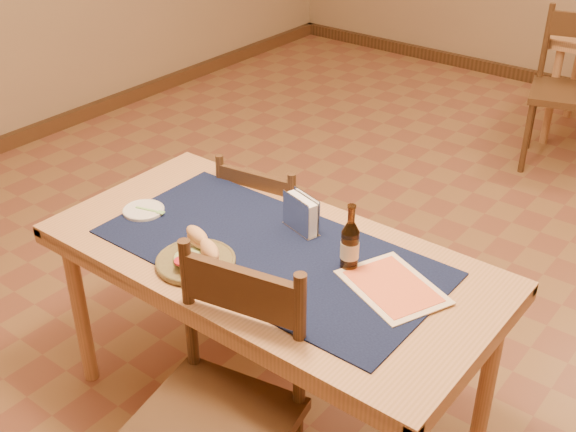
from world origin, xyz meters
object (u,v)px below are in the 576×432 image
Objects in this scene: chair_main_near at (219,412)px; sandwich_plate at (197,257)px; beer_bottle at (350,245)px; napkin_holder at (301,214)px; chair_main_far at (273,236)px; main_table at (271,272)px.

chair_main_near is 3.61× the size of sandwich_plate.
sandwich_plate is 0.51m from beer_bottle.
sandwich_plate is at bearing -143.78° from beer_bottle.
chair_main_near reaches higher than napkin_holder.
sandwich_plate is at bearing -109.95° from napkin_holder.
napkin_holder is (0.14, 0.39, 0.04)m from sandwich_plate.
sandwich_plate is at bearing 140.38° from chair_main_near.
chair_main_far is 1.11m from chair_main_near.
beer_bottle is at bearing 18.33° from main_table.
chair_main_near is (0.19, -0.49, -0.16)m from main_table.
sandwich_plate is (-0.34, 0.28, 0.28)m from chair_main_near.
beer_bottle is at bearing 82.81° from chair_main_near.
sandwich_plate is 0.41m from napkin_holder.
chair_main_near is 0.76m from napkin_holder.
beer_bottle reaches higher than napkin_holder.
chair_main_far is 0.88× the size of chair_main_near.
beer_bottle is (0.64, -0.38, 0.40)m from chair_main_far.
chair_main_near is 5.80× the size of napkin_holder.
chair_main_near is 4.14× the size of beer_bottle.
main_table is 0.28m from sandwich_plate.
main_table is 6.81× the size of beer_bottle.
beer_bottle is (0.41, 0.30, 0.06)m from sandwich_plate.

